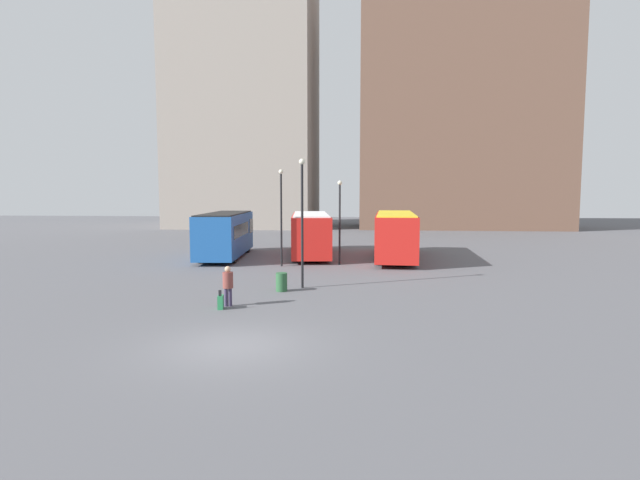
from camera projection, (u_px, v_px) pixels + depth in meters
ground_plane at (233, 346)px, 14.68m from camera, size 160.00×160.00×0.00m
building_block_left at (246, 102)px, 66.81m from camera, size 18.41×15.24×33.41m
building_block_right at (460, 99)px, 64.25m from camera, size 25.62×12.80×33.23m
bus_0 at (226, 233)px, 34.82m from camera, size 3.32×9.38×3.12m
bus_1 at (311, 233)px, 35.89m from camera, size 3.79×10.13×3.03m
bus_2 at (395, 234)px, 34.21m from camera, size 3.04×10.59×3.14m
traveler at (228, 282)px, 19.76m from camera, size 0.48×0.48×1.61m
suitcase at (221, 302)px, 19.36m from camera, size 0.28×0.47×0.77m
lamp_post_0 at (302, 213)px, 23.36m from camera, size 0.28×0.28×6.08m
lamp_post_1 at (281, 210)px, 30.40m from camera, size 0.28×0.28×5.92m
lamp_post_2 at (340, 215)px, 31.15m from camera, size 0.28×0.28×5.27m
trash_bin at (282, 282)px, 22.84m from camera, size 0.52×0.52×0.85m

